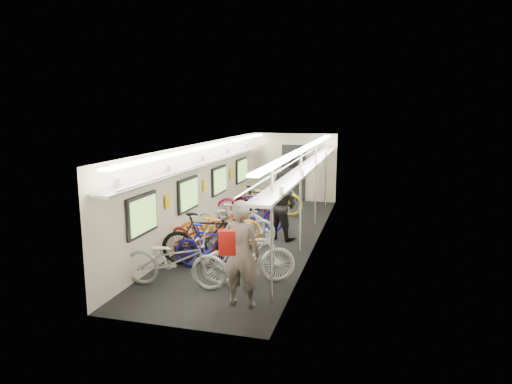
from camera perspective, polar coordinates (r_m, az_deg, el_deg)
The scene contains 17 objects.
train_car_shell at distance 12.17m, azimuth -0.57°, elevation 2.80°, with size 10.00×10.00×10.00m.
bicycle_0 at distance 8.62m, azimuth -10.08°, elevation -8.36°, with size 0.70×2.00×1.05m, color #A0A0A4.
bicycle_1 at distance 9.30m, azimuth -5.90°, elevation -7.03°, with size 0.46×1.64×0.99m, color #1F1892.
bicycle_2 at distance 9.91m, azimuth -6.72°, elevation -5.76°, with size 0.70×1.99×1.05m, color maroon.
bicycle_3 at distance 9.62m, azimuth -6.26°, elevation -5.93°, with size 0.54×1.91×1.15m, color black.
bicycle_4 at distance 10.85m, azimuth -4.57°, elevation -4.28°, with size 0.70×2.00×1.05m, color orange.
bicycle_5 at distance 10.93m, azimuth -2.09°, elevation -4.15°, with size 0.49×1.74×1.05m, color #BAB9BC.
bicycle_6 at distance 11.75m, azimuth -3.34°, elevation -3.31°, with size 0.64×1.85×0.97m, color #B9B8BD.
bicycle_7 at distance 12.41m, azimuth 0.19°, elevation -2.62°, with size 0.44×1.56×0.94m, color #191894.
bicycle_8 at distance 13.27m, azimuth -0.51°, elevation -1.34°, with size 0.75×2.15×1.13m, color maroon.
bicycle_9 at distance 13.64m, azimuth 0.23°, elevation -1.29°, with size 0.47×1.66×1.00m, color black.
bicycle_10 at distance 14.06m, azimuth 1.59°, elevation -0.74°, with size 0.73×2.09×1.10m, color yellow.
bicycle_11 at distance 8.65m, azimuth -0.84°, elevation -8.08°, with size 0.50×1.76×1.06m, color silver.
bicycle_12 at distance 15.34m, azimuth 1.76°, elevation -0.10°, with size 0.62×1.78×0.93m, color slate.
passenger_near at distance 7.62m, azimuth -1.88°, elevation -7.69°, with size 0.66×0.44×1.82m, color gray.
passenger_mid at distance 11.51m, azimuth 3.21°, elevation -1.70°, with size 0.83×0.65×1.72m, color black.
backpack at distance 6.94m, azimuth -3.63°, elevation -6.33°, with size 0.26×0.14×0.38m, color red.
Camera 1 is at (2.90, -10.89, 3.29)m, focal length 32.00 mm.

